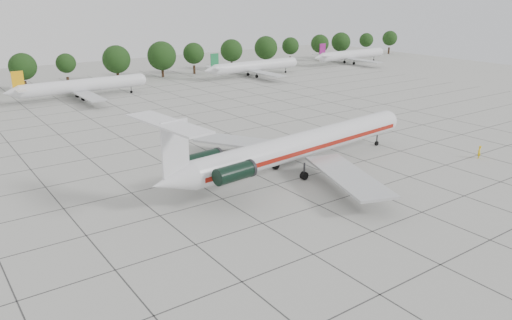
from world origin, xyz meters
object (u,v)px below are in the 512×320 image
(ground_crew, at_px, (479,152))
(bg_airliner_d, at_px, (255,66))
(bg_airliner_c, at_px, (83,86))
(main_airliner, at_px, (293,147))
(bg_airliner_e, at_px, (351,55))

(ground_crew, height_order, bg_airliner_d, bg_airliner_d)
(bg_airliner_d, bearing_deg, bg_airliner_c, -176.58)
(main_airliner, bearing_deg, bg_airliner_c, 90.30)
(main_airliner, bearing_deg, bg_airliner_e, 34.16)
(ground_crew, height_order, bg_airliner_c, bg_airliner_c)
(bg_airliner_d, height_order, bg_airliner_e, same)
(ground_crew, relative_size, bg_airliner_d, 0.07)
(ground_crew, xyz_separation_m, bg_airliner_c, (-33.55, 76.64, 1.96))
(bg_airliner_c, distance_m, bg_airliner_d, 49.96)
(bg_airliner_c, bearing_deg, bg_airliner_d, 3.42)
(ground_crew, xyz_separation_m, bg_airliner_d, (16.33, 79.62, 1.96))
(bg_airliner_c, bearing_deg, main_airliner, -83.55)
(bg_airliner_c, relative_size, bg_airliner_e, 1.00)
(main_airliner, relative_size, bg_airliner_e, 1.56)
(bg_airliner_d, xyz_separation_m, bg_airliner_e, (42.19, 3.12, 0.00))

